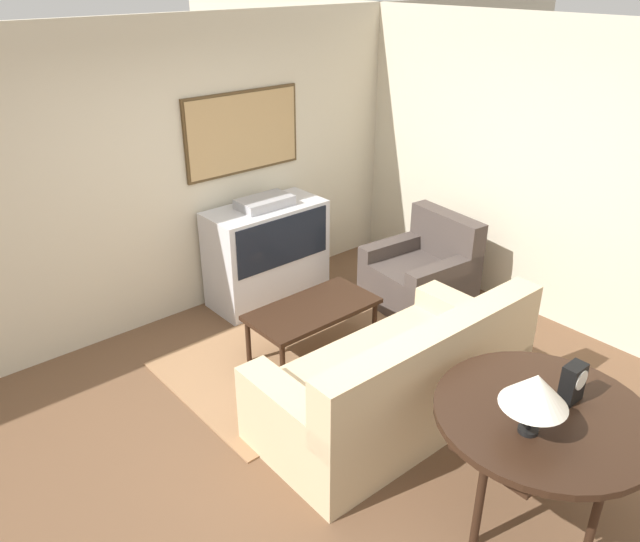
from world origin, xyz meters
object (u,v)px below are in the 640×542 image
object	(u,v)px
mantel_clock	(573,383)
coffee_table	(313,312)
tv	(267,252)
table_lamp	(535,391)
couch	(398,383)
armchair	(421,276)
console_table	(543,421)

from	to	relation	value
mantel_clock	coffee_table	bearing A→B (deg)	91.70
tv	table_lamp	world-z (taller)	table_lamp
couch	mantel_clock	size ratio (longest dim) A/B	8.58
couch	armchair	distance (m)	1.83
table_lamp	mantel_clock	world-z (taller)	table_lamp
table_lamp	console_table	bearing A→B (deg)	7.47
tv	mantel_clock	xyz separation A→B (m)	(-0.24, -3.30, 0.39)
armchair	mantel_clock	bearing A→B (deg)	-24.42
tv	table_lamp	xyz separation A→B (m)	(-0.66, -3.30, 0.55)
console_table	armchair	bearing A→B (deg)	55.20
armchair	mantel_clock	xyz separation A→B (m)	(-1.32, -2.23, 0.60)
console_table	mantel_clock	xyz separation A→B (m)	(0.21, -0.03, 0.18)
table_lamp	armchair	bearing A→B (deg)	51.95
coffee_table	mantel_clock	size ratio (longest dim) A/B	4.66
tv	table_lamp	distance (m)	3.41
coffee_table	mantel_clock	world-z (taller)	mantel_clock
armchair	coffee_table	distance (m)	1.39
tv	console_table	world-z (taller)	tv
armchair	coffee_table	bearing A→B (deg)	-84.19
table_lamp	mantel_clock	size ratio (longest dim) A/B	1.56
tv	table_lamp	size ratio (longest dim) A/B	3.12
couch	armchair	bearing A→B (deg)	-143.49
console_table	tv	bearing A→B (deg)	82.25
armchair	table_lamp	bearing A→B (deg)	-31.84
console_table	mantel_clock	bearing A→B (deg)	-8.01
couch	table_lamp	xyz separation A→B (m)	(-0.26, -1.17, 0.73)
tv	console_table	size ratio (longest dim) A/B	0.94
tv	armchair	size ratio (longest dim) A/B	1.23
tv	mantel_clock	world-z (taller)	tv
console_table	table_lamp	size ratio (longest dim) A/B	3.32
coffee_table	console_table	distance (m)	2.24
tv	console_table	distance (m)	3.31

